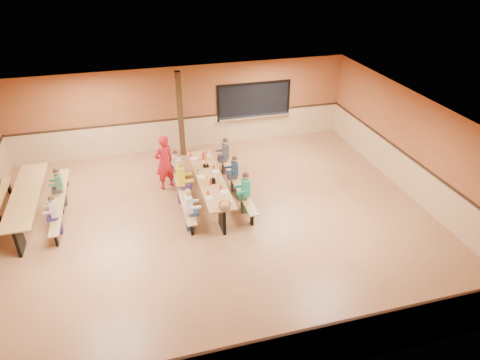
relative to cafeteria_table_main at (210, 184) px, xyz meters
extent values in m
plane|color=brown|center=(-0.13, -1.20, -0.53)|extent=(12.00, 12.00, 0.00)
cube|color=brown|center=(-0.13, 3.80, 0.97)|extent=(12.00, 0.04, 3.00)
cube|color=brown|center=(-0.13, -6.20, 0.97)|extent=(12.00, 0.04, 3.00)
cube|color=brown|center=(5.87, -1.20, 0.97)|extent=(0.04, 10.00, 3.00)
cube|color=white|center=(-0.13, -1.20, 2.47)|extent=(12.00, 10.00, 0.04)
cube|color=black|center=(2.47, 3.77, 1.02)|extent=(2.60, 0.06, 1.20)
cube|color=silver|center=(2.47, 3.68, 0.45)|extent=(2.70, 0.28, 0.06)
cube|color=#302110|center=(-0.33, 3.20, 0.97)|extent=(0.18, 0.18, 3.00)
cube|color=#B08646|center=(0.00, 0.00, 0.19)|extent=(0.75, 3.60, 0.04)
cube|color=black|center=(0.00, -1.55, -0.18)|extent=(0.08, 0.60, 0.70)
cube|color=black|center=(0.00, 1.55, -0.18)|extent=(0.08, 0.60, 0.70)
cube|color=#B08646|center=(-0.83, 0.00, -0.09)|extent=(0.26, 3.60, 0.04)
cube|color=black|center=(-0.83, 0.00, -0.32)|extent=(0.06, 0.18, 0.41)
cube|color=#B08646|center=(0.83, 0.00, -0.09)|extent=(0.26, 3.60, 0.04)
cube|color=black|center=(0.83, 0.00, -0.32)|extent=(0.06, 0.18, 0.41)
cube|color=#B08646|center=(-5.02, 0.44, 0.19)|extent=(0.75, 3.60, 0.04)
cube|color=black|center=(-5.02, -1.11, -0.18)|extent=(0.08, 0.60, 0.70)
cube|color=black|center=(-5.02, 1.99, -0.18)|extent=(0.08, 0.60, 0.70)
cube|color=#B08646|center=(-4.20, 0.44, -0.09)|extent=(0.26, 3.60, 0.04)
cube|color=black|center=(-4.20, 0.44, -0.32)|extent=(0.06, 0.18, 0.41)
imported|color=#AF141D|center=(-1.18, 1.03, 0.35)|extent=(0.76, 0.66, 1.75)
cylinder|color=red|center=(0.08, 1.20, 0.32)|extent=(0.16, 0.16, 0.22)
cube|color=black|center=(0.04, -0.34, 0.28)|extent=(0.10, 0.14, 0.13)
cylinder|color=yellow|center=(-0.12, -0.14, 0.30)|extent=(0.06, 0.06, 0.17)
cylinder|color=#B2140F|center=(-0.06, -0.41, 0.30)|extent=(0.06, 0.06, 0.17)
cube|color=black|center=(0.03, 0.68, 0.24)|extent=(0.16, 0.16, 0.06)
cube|color=#B08646|center=(0.03, 0.68, 0.52)|extent=(0.02, 0.09, 0.50)
camera|label=1|loc=(-1.98, -10.63, 6.34)|focal=32.00mm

